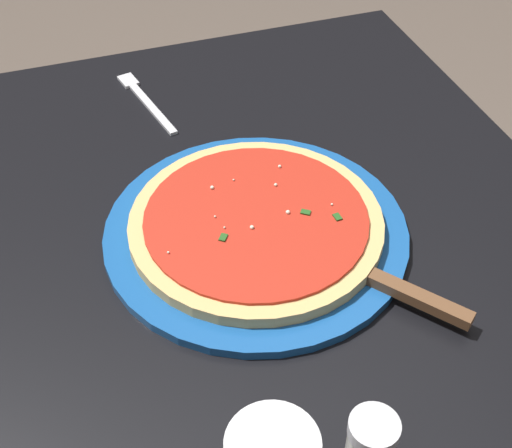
{
  "coord_description": "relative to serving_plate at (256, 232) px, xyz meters",
  "views": [
    {
      "loc": [
        -0.61,
        0.16,
        1.35
      ],
      "look_at": [
        -0.01,
        -0.04,
        0.75
      ],
      "focal_mm": 49.73,
      "sensor_mm": 36.0,
      "label": 1
    }
  ],
  "objects": [
    {
      "name": "restaurant_table",
      "position": [
        0.01,
        0.04,
        -0.13
      ],
      "size": [
        0.98,
        0.92,
        0.73
      ],
      "color": "black",
      "rests_on": "ground_plane"
    },
    {
      "name": "serving_plate",
      "position": [
        0.0,
        0.0,
        0.0
      ],
      "size": [
        0.38,
        0.38,
        0.01
      ],
      "primitive_type": "cylinder",
      "color": "#195199",
      "rests_on": "restaurant_table"
    },
    {
      "name": "pizza",
      "position": [
        0.0,
        -0.0,
        0.02
      ],
      "size": [
        0.31,
        0.31,
        0.02
      ],
      "color": "#DBB26B",
      "rests_on": "serving_plate"
    },
    {
      "name": "pizza_server",
      "position": [
        -0.14,
        -0.11,
        0.01
      ],
      "size": [
        0.2,
        0.17,
        0.01
      ],
      "color": "silver",
      "rests_on": "serving_plate"
    },
    {
      "name": "fork",
      "position": [
        0.34,
        0.07,
        -0.0
      ],
      "size": [
        0.19,
        0.06,
        0.0
      ],
      "color": "silver",
      "rests_on": "restaurant_table"
    },
    {
      "name": "parmesan_shaker",
      "position": [
        -0.33,
        0.0,
        0.03
      ],
      "size": [
        0.05,
        0.05,
        0.07
      ],
      "color": "silver",
      "rests_on": "restaurant_table"
    }
  ]
}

